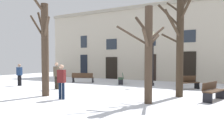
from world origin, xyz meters
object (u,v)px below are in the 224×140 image
(tree_center, at_px, (148,52))
(person_near_bench, at_px, (62,80))
(streetlamp, at_px, (153,52))
(bench_by_litter_bin, at_px, (213,91))
(bench_back_to_back_left, at_px, (83,77))
(tree_near_facade, at_px, (45,46))
(person_strolling, at_px, (19,74))
(litter_bin, at_px, (179,80))
(bench_facing_shops, at_px, (188,82))
(tree_right_of_center, at_px, (179,43))
(person_crossing_plaza, at_px, (57,74))
(bench_far_corner, at_px, (121,78))

(tree_center, relative_size, person_near_bench, 2.49)
(streetlamp, xyz_separation_m, bench_by_litter_bin, (4.29, -4.48, -2.07))
(bench_back_to_back_left, bearing_deg, tree_near_facade, 90.11)
(tree_center, distance_m, person_strolling, 10.89)
(person_near_bench, bearing_deg, bench_by_litter_bin, -162.96)
(streetlamp, bearing_deg, litter_bin, 27.04)
(tree_near_facade, distance_m, streetlamp, 8.12)
(tree_near_facade, xyz_separation_m, bench_facing_shops, (6.38, 6.38, -2.20))
(tree_right_of_center, height_order, bench_by_litter_bin, tree_right_of_center)
(tree_center, height_order, person_near_bench, tree_center)
(tree_center, bearing_deg, person_near_bench, -165.20)
(bench_facing_shops, bearing_deg, tree_right_of_center, -137.58)
(litter_bin, relative_size, bench_back_to_back_left, 0.48)
(tree_near_facade, bearing_deg, bench_back_to_back_left, 109.60)
(streetlamp, distance_m, person_near_bench, 8.06)
(tree_right_of_center, bearing_deg, bench_back_to_back_left, 157.93)
(tree_right_of_center, relative_size, person_strolling, 3.32)
(person_strolling, distance_m, person_crossing_plaza, 3.86)
(tree_near_facade, height_order, streetlamp, tree_near_facade)
(tree_center, xyz_separation_m, streetlamp, (-1.76, 6.50, 0.25))
(person_strolling, relative_size, person_near_bench, 0.97)
(tree_near_facade, height_order, bench_by_litter_bin, tree_near_facade)
(streetlamp, relative_size, litter_bin, 4.47)
(tree_right_of_center, relative_size, bench_by_litter_bin, 3.21)
(bench_facing_shops, bearing_deg, streetlamp, 114.80)
(bench_far_corner, height_order, person_crossing_plaza, person_crossing_plaza)
(litter_bin, distance_m, bench_back_to_back_left, 8.00)
(bench_by_litter_bin, bearing_deg, tree_right_of_center, 96.13)
(tree_right_of_center, height_order, person_strolling, tree_right_of_center)
(tree_right_of_center, xyz_separation_m, person_crossing_plaza, (-7.71, -0.80, -1.83))
(bench_back_to_back_left, height_order, bench_far_corner, bench_far_corner)
(bench_by_litter_bin, xyz_separation_m, person_near_bench, (-6.56, -3.08, 0.49))
(litter_bin, bearing_deg, bench_facing_shops, -63.13)
(bench_by_litter_bin, height_order, person_near_bench, person_near_bench)
(litter_bin, bearing_deg, person_near_bench, -115.53)
(bench_by_litter_bin, distance_m, person_crossing_plaza, 9.36)
(tree_near_facade, distance_m, bench_by_litter_bin, 8.75)
(bench_back_to_back_left, height_order, person_near_bench, person_near_bench)
(tree_center, bearing_deg, bench_far_corner, 124.02)
(litter_bin, bearing_deg, bench_far_corner, -169.61)
(tree_right_of_center, height_order, streetlamp, tree_right_of_center)
(tree_center, height_order, person_strolling, tree_center)
(litter_bin, bearing_deg, tree_near_facade, -124.13)
(streetlamp, bearing_deg, tree_near_facade, -117.36)
(litter_bin, xyz_separation_m, person_near_bench, (-4.04, -8.47, 0.48))
(bench_far_corner, bearing_deg, bench_by_litter_bin, 30.39)
(bench_back_to_back_left, relative_size, person_crossing_plaza, 1.09)
(tree_right_of_center, distance_m, bench_by_litter_bin, 2.89)
(litter_bin, xyz_separation_m, person_strolling, (-10.67, -5.67, 0.45))
(bench_facing_shops, distance_m, bench_by_litter_bin, 4.01)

